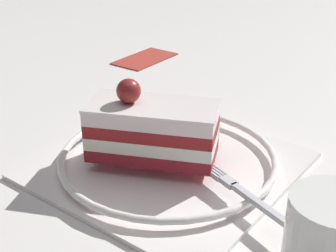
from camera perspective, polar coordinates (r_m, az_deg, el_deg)
The scene contains 5 objects.
ground_plane at distance 0.50m, azimuth -1.95°, elevation -3.70°, with size 2.40×2.40×0.00m, color silver.
dessert_plate at distance 0.48m, azimuth -0.00°, elevation -4.13°, with size 0.27×0.27×0.02m.
cake_slice at distance 0.46m, azimuth -1.92°, elevation -0.34°, with size 0.13×0.09×0.08m.
fork at distance 0.42m, azimuth 8.84°, elevation -7.77°, with size 0.11×0.07×0.00m.
folded_napkin at distance 0.81m, azimuth -2.78°, elevation 8.13°, with size 0.11×0.06×0.00m, color #AC382D.
Camera 1 is at (-0.21, 0.38, 0.25)m, focal length 50.85 mm.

